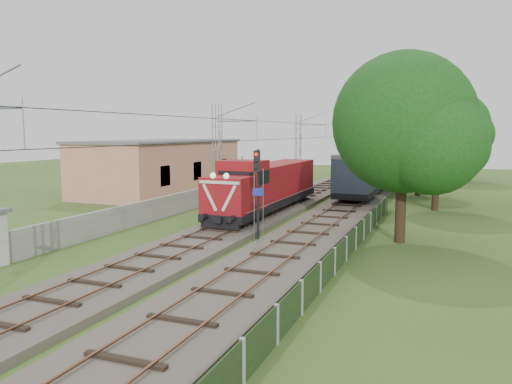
% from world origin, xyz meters
% --- Properties ---
extents(ground, '(140.00, 140.00, 0.00)m').
position_xyz_m(ground, '(0.00, 0.00, 0.00)').
color(ground, '#364D1C').
rests_on(ground, ground).
extents(track_main, '(4.20, 70.00, 0.45)m').
position_xyz_m(track_main, '(0.00, 7.00, 0.18)').
color(track_main, '#6B6054').
rests_on(track_main, ground).
extents(track_side, '(4.20, 80.00, 0.45)m').
position_xyz_m(track_side, '(5.00, 20.00, 0.18)').
color(track_side, '#6B6054').
rests_on(track_side, ground).
extents(catenary, '(3.31, 70.00, 8.00)m').
position_xyz_m(catenary, '(-2.95, 12.00, 4.05)').
color(catenary, gray).
rests_on(catenary, ground).
extents(boundary_wall, '(0.25, 40.00, 1.50)m').
position_xyz_m(boundary_wall, '(-6.50, 12.00, 0.75)').
color(boundary_wall, '#9E9E99').
rests_on(boundary_wall, ground).
extents(station_building, '(8.40, 20.40, 5.22)m').
position_xyz_m(station_building, '(-15.00, 24.00, 2.63)').
color(station_building, tan).
rests_on(station_building, ground).
extents(fence, '(0.12, 32.00, 1.20)m').
position_xyz_m(fence, '(8.00, 3.00, 0.60)').
color(fence, black).
rests_on(fence, ground).
extents(locomotive, '(2.84, 16.24, 4.12)m').
position_xyz_m(locomotive, '(0.00, 13.95, 2.15)').
color(locomotive, black).
rests_on(locomotive, ground).
extents(coach_rake, '(3.08, 114.95, 3.55)m').
position_xyz_m(coach_rake, '(5.00, 76.83, 2.55)').
color(coach_rake, black).
rests_on(coach_rake, ground).
extents(signal_post, '(0.55, 0.44, 5.14)m').
position_xyz_m(signal_post, '(2.90, 4.65, 3.53)').
color(signal_post, black).
rests_on(signal_post, ground).
extents(tree_a, '(7.99, 7.61, 10.36)m').
position_xyz_m(tree_a, '(10.07, 8.12, 6.46)').
color(tree_a, '#392217').
rests_on(tree_a, ground).
extents(tree_b, '(7.11, 6.78, 9.22)m').
position_xyz_m(tree_b, '(11.51, 20.88, 5.75)').
color(tree_b, '#392217').
rests_on(tree_b, ground).
extents(tree_c, '(6.38, 6.07, 8.27)m').
position_xyz_m(tree_c, '(9.68, 29.90, 5.16)').
color(tree_c, '#392217').
rests_on(tree_c, ground).
extents(tree_d, '(8.39, 7.99, 10.88)m').
position_xyz_m(tree_d, '(12.96, 47.04, 6.79)').
color(tree_d, '#392217').
rests_on(tree_d, ground).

